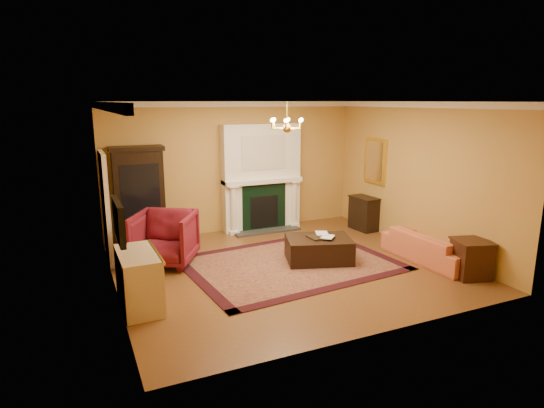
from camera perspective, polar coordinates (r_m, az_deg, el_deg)
floor at (r=8.55m, az=1.75°, el=-7.90°), size 6.00×5.50×0.02m
ceiling at (r=8.00m, az=1.91°, el=12.78°), size 6.00×5.50×0.02m
wall_back at (r=10.65m, az=-4.70°, el=4.62°), size 6.00×0.02×3.00m
wall_front at (r=5.85m, az=13.76°, el=-2.58°), size 6.00×0.02×3.00m
wall_left at (r=7.36m, az=-19.75°, el=0.18°), size 0.02×5.50×3.00m
wall_right at (r=9.82m, az=17.86°, el=3.34°), size 0.02×5.50×3.00m
fireplace at (r=10.74m, az=-1.32°, el=3.08°), size 1.90×0.70×2.50m
crown_molding at (r=8.87m, az=-0.87°, el=12.34°), size 6.00×5.50×0.12m
doorway at (r=9.12m, az=-20.09°, el=-0.44°), size 0.08×1.05×2.10m
tv_panel at (r=6.82m, az=-18.69°, el=-2.02°), size 0.09×0.95×0.58m
gilt_mirror at (r=10.84m, az=12.81°, el=5.28°), size 0.06×0.76×1.05m
chandelier at (r=8.01m, az=1.88°, el=9.91°), size 0.63×0.55×0.53m
oriental_rug at (r=8.68m, az=2.28°, el=-7.45°), size 4.02×3.17×0.02m
china_cabinet at (r=9.96m, az=-16.30°, el=0.68°), size 1.02×0.49×2.01m
wingback_armchair at (r=8.74m, az=-13.38°, el=-3.91°), size 1.43×1.40×1.10m
pedestal_table at (r=8.98m, az=-17.57°, el=-4.38°), size 0.43×0.43×0.78m
commode at (r=7.11m, az=-16.39°, el=-9.12°), size 0.56×1.14×0.84m
coral_sofa at (r=9.22m, az=19.18°, el=-4.56°), size 0.64×1.93×0.75m
end_table at (r=8.68m, az=23.72°, el=-6.41°), size 0.69×0.69×0.64m
console_table at (r=11.03m, az=11.44°, el=-1.23°), size 0.44×0.72×0.77m
leather_ottoman at (r=8.79m, az=5.87°, el=-5.64°), size 1.42×1.21×0.45m
ottoman_tray at (r=8.74m, az=6.09°, el=-4.11°), size 0.46×0.37×0.03m
book_a at (r=8.78m, az=5.55°, el=-2.85°), size 0.22×0.11×0.31m
book_b at (r=8.63m, az=6.35°, el=-3.20°), size 0.17×0.17×0.29m
topiary_left at (r=10.41m, az=-4.80°, el=4.25°), size 0.16×0.16×0.43m
topiary_right at (r=10.92m, az=1.87°, el=4.72°), size 0.17×0.17×0.45m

